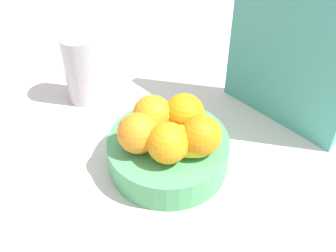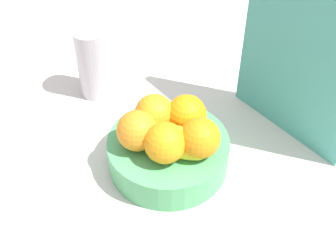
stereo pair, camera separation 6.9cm
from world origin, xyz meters
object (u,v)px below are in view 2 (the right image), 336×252
object	(u,v)px
orange_back_right	(199,138)
banana_bunch	(164,139)
orange_front_right	(156,113)
orange_front_left	(187,114)
cutting_board	(301,59)
orange_back_left	(165,143)
orange_center	(137,131)
thermos_tumbler	(94,63)
fruit_bowl	(168,153)

from	to	relation	value
orange_back_right	banana_bunch	world-z (taller)	orange_back_right
banana_bunch	orange_front_right	bearing A→B (deg)	156.76
orange_front_left	orange_back_right	distance (cm)	6.75
orange_back_right	cutting_board	size ratio (longest dim) A/B	0.21
orange_front_left	orange_back_left	size ratio (longest dim) A/B	1.00
orange_front_right	orange_back_left	world-z (taller)	same
cutting_board	banana_bunch	bearing A→B (deg)	-101.52
orange_front_right	orange_center	xyz separation A→B (cm)	(1.91, -5.65, 0.00)
thermos_tumbler	banana_bunch	bearing A→B (deg)	-4.29
orange_front_right	cutting_board	distance (cm)	29.55
orange_front_left	orange_center	bearing A→B (deg)	-100.57
orange_back_left	orange_center	bearing A→B (deg)	-157.88
orange_front_left	thermos_tumbler	size ratio (longest dim) A/B	0.46
orange_back_right	thermos_tumbler	bearing A→B (deg)	-175.66
fruit_bowl	orange_back_right	world-z (taller)	orange_back_right
orange_center	cutting_board	size ratio (longest dim) A/B	0.21
fruit_bowl	orange_front_left	xyz separation A→B (cm)	(-0.62, 4.88, 7.08)
orange_back_right	orange_back_left	bearing A→B (deg)	-115.47
orange_back_left	thermos_tumbler	distance (cm)	31.79
orange_center	orange_back_left	world-z (taller)	same
orange_back_left	banana_bunch	bearing A→B (deg)	151.84
orange_front_right	cutting_board	size ratio (longest dim) A/B	0.21
cutting_board	thermos_tumbler	world-z (taller)	cutting_board
cutting_board	thermos_tumbler	distance (cm)	45.02
orange_front_right	orange_back_left	xyz separation A→B (cm)	(7.48, -3.38, 0.00)
orange_front_right	orange_back_left	bearing A→B (deg)	-24.33
fruit_bowl	orange_front_right	bearing A→B (deg)	174.32
orange_front_left	cutting_board	size ratio (longest dim) A/B	0.21
orange_front_right	orange_center	distance (cm)	5.96
orange_back_right	orange_front_right	bearing A→B (deg)	-167.13
orange_back_left	thermos_tumbler	xyz separation A→B (cm)	(-31.58, 3.11, -1.97)
orange_front_right	orange_center	size ratio (longest dim) A/B	1.00
orange_center	orange_back_right	size ratio (longest dim) A/B	1.00
orange_front_left	orange_center	distance (cm)	10.26
orange_back_left	cutting_board	bearing A→B (deg)	83.51
orange_back_right	banana_bunch	xyz separation A→B (cm)	(-4.33, -4.85, -0.75)
orange_back_right	banana_bunch	size ratio (longest dim) A/B	0.46
orange_back_left	cutting_board	distance (cm)	30.93
orange_front_right	banana_bunch	size ratio (longest dim) A/B	0.46
orange_back_left	cutting_board	size ratio (longest dim) A/B	0.21
fruit_bowl	banana_bunch	world-z (taller)	banana_bunch
orange_front_right	orange_back_right	size ratio (longest dim) A/B	1.00
orange_front_left	orange_back_left	world-z (taller)	same
fruit_bowl	orange_back_right	size ratio (longest dim) A/B	3.07
orange_front_right	cutting_board	world-z (taller)	cutting_board
orange_center	cutting_board	xyz separation A→B (cm)	(8.96, 32.03, 7.70)
banana_bunch	thermos_tumbler	size ratio (longest dim) A/B	1.01
orange_back_left	banana_bunch	distance (cm)	1.97
fruit_bowl	orange_front_right	xyz separation A→B (cm)	(-4.42, 0.44, 7.08)
orange_center	thermos_tumbler	size ratio (longest dim) A/B	0.46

